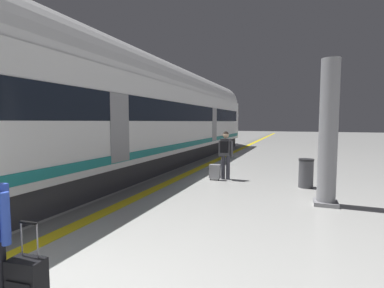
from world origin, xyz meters
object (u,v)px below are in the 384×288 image
suitcase_near (215,171)px  rolling_suitcase_foreground (27,284)px  platform_pillar (328,136)px  high_speed_train (150,112)px  passenger_near (225,151)px  waste_bin (306,173)px

suitcase_near → rolling_suitcase_foreground: bearing=-89.3°
suitcase_near → platform_pillar: platform_pillar is taller
high_speed_train → passenger_near: size_ratio=16.68×
passenger_near → platform_pillar: 3.86m
rolling_suitcase_foreground → high_speed_train: bearing=111.6°
high_speed_train → rolling_suitcase_foreground: (3.69, -9.32, -2.16)m
rolling_suitcase_foreground → passenger_near: 7.78m
rolling_suitcase_foreground → passenger_near: bearing=88.3°
high_speed_train → waste_bin: size_ratio=31.64×
rolling_suitcase_foreground → platform_pillar: platform_pillar is taller
passenger_near → suitcase_near: bearing=-142.9°
suitcase_near → platform_pillar: (3.44, -1.92, 1.42)m
suitcase_near → platform_pillar: bearing=-29.2°
passenger_near → suitcase_near: passenger_near is taller
high_speed_train → platform_pillar: size_ratio=8.00×
high_speed_train → waste_bin: 7.17m
suitcase_near → platform_pillar: size_ratio=0.15×
waste_bin → rolling_suitcase_foreground: bearing=-111.5°
passenger_near → waste_bin: (2.69, -0.32, -0.57)m
rolling_suitcase_foreground → suitcase_near: size_ratio=1.82×
rolling_suitcase_foreground → platform_pillar: 6.66m
rolling_suitcase_foreground → waste_bin: rolling_suitcase_foreground is taller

